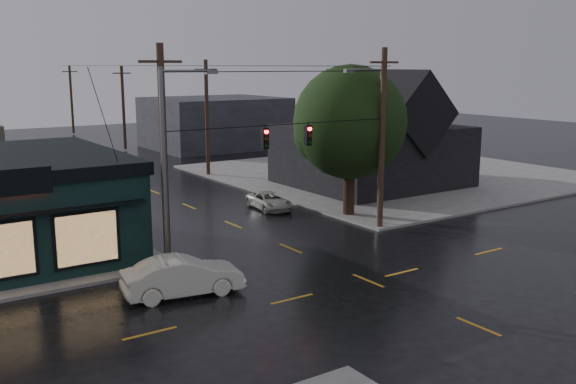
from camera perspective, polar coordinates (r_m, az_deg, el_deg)
ground_plane at (r=28.33m, az=7.12°, el=-7.83°), size 160.00×160.00×0.00m
sidewalk_ne at (r=55.80m, az=9.21°, el=1.66°), size 28.00×28.00×0.15m
ne_building at (r=49.69m, az=7.49°, el=5.66°), size 12.60×11.60×8.75m
corner_tree at (r=39.04m, az=5.55°, el=6.17°), size 6.91×6.91×9.13m
utility_pole_nw at (r=30.30m, az=-10.61°, el=-6.66°), size 2.00×0.32×10.15m
utility_pole_ne at (r=37.13m, az=8.14°, el=-3.25°), size 2.00×0.32×10.15m
utility_pole_far_a at (r=54.63m, az=-7.09°, el=1.43°), size 2.00×0.32×9.65m
utility_pole_far_b at (r=72.86m, az=-14.25°, el=3.62°), size 2.00×0.32×9.15m
utility_pole_far_c at (r=91.83m, az=-18.51°, el=4.89°), size 2.00×0.32×9.15m
span_signal_assembly at (r=32.20m, az=-0.12°, el=4.97°), size 13.00×0.48×1.23m
streetlight_nw at (r=29.58m, az=-10.60°, el=-7.11°), size 5.40×0.30×9.15m
streetlight_ne at (r=37.96m, az=8.00°, el=-2.92°), size 5.40×0.30×9.15m
bg_building_east at (r=73.59m, az=-6.54°, el=6.15°), size 14.00×12.00×5.60m
sedan_cream at (r=26.51m, az=-9.31°, el=-7.41°), size 5.06×2.46×1.60m
suv_silver at (r=41.58m, az=-1.68°, el=-0.80°), size 2.21×4.12×1.10m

